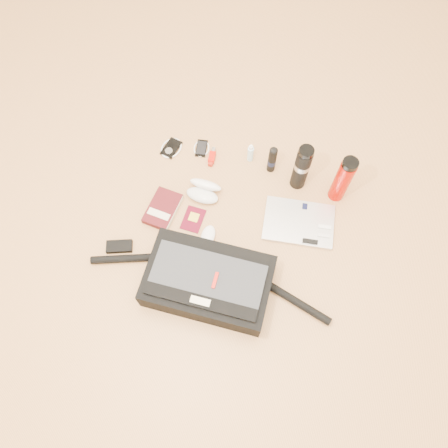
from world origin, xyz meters
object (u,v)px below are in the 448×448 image
Objects in this scene: thermos_red at (343,180)px; book at (163,209)px; messenger_bag at (208,281)px; laptop at (299,223)px; thermos_black at (302,167)px.

book is at bearing -157.03° from thermos_red.
thermos_red is at bearing 51.70° from messenger_bag.
laptop is 0.25m from thermos_black.
thermos_black is (0.25, 0.61, 0.07)m from messenger_bag.
laptop is at bearing -74.91° from thermos_black.
messenger_bag is at bearing -37.50° from book.
book is (-0.31, 0.28, -0.05)m from messenger_bag.
thermos_red reaches higher than laptop.
thermos_red is at bearing 48.79° from laptop.
messenger_bag is 3.11× the size of laptop.
book is 0.82m from thermos_red.
messenger_bag is 3.77× the size of thermos_red.
thermos_black is 0.98× the size of thermos_red.
thermos_black reaches higher than book.
thermos_black is at bearing 65.51° from messenger_bag.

